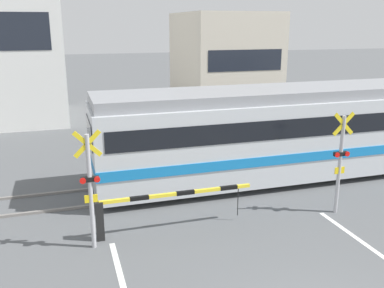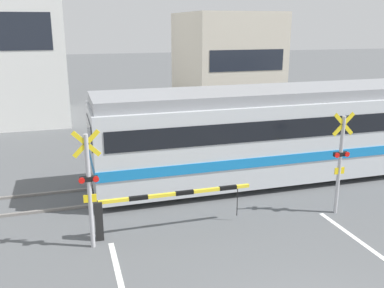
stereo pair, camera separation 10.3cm
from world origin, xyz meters
TOP-DOWN VIEW (x-y plane):
  - rail_track_near at (0.00, 7.74)m, footprint 50.00×0.10m
  - rail_track_far at (0.00, 9.18)m, footprint 50.00×0.10m
  - commuter_train at (4.16, 8.46)m, footprint 14.99×2.94m
  - crossing_barrier_near at (-2.18, 5.53)m, footprint 4.34×0.20m
  - crossing_barrier_far at (2.18, 11.14)m, footprint 4.34×0.20m
  - crossing_signal_left at (-3.58, 5.18)m, footprint 0.68×0.15m
  - crossing_signal_right at (3.58, 5.18)m, footprint 0.68×0.15m
  - pedestrian at (-0.22, 13.61)m, footprint 0.38×0.22m
  - building_right_of_street at (6.52, 22.26)m, footprint 5.59×7.22m

SIDE VIEW (x-z plane):
  - rail_track_near at x=0.00m, z-range 0.00..0.08m
  - rail_track_far at x=0.00m, z-range 0.00..0.08m
  - crossing_barrier_near at x=-2.18m, z-range 0.26..1.36m
  - crossing_barrier_far at x=2.18m, z-range 0.26..1.36m
  - pedestrian at x=-0.22m, z-range 0.11..1.71m
  - crossing_signal_left at x=-3.58m, z-range 0.16..3.23m
  - crossing_signal_right at x=3.58m, z-range 0.16..3.23m
  - commuter_train at x=4.16m, z-range 0.12..3.44m
  - building_right_of_street at x=6.52m, z-range 0.00..6.22m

